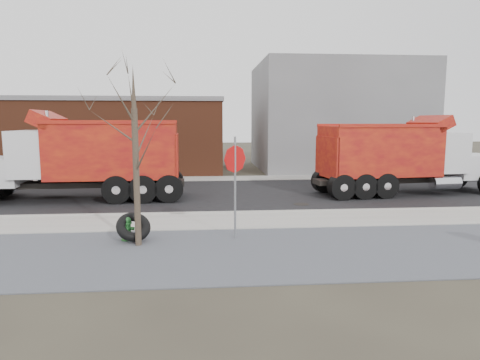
{
  "coord_description": "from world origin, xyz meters",
  "views": [
    {
      "loc": [
        -1.27,
        -15.0,
        3.63
      ],
      "look_at": [
        0.12,
        1.23,
        1.4
      ],
      "focal_mm": 32.0,
      "sensor_mm": 36.0,
      "label": 1
    }
  ],
  "objects": [
    {
      "name": "far_sidewalk",
      "position": [
        0.0,
        12.0,
        0.03
      ],
      "size": [
        60.0,
        2.0,
        0.06
      ],
      "primitive_type": "cube",
      "color": "#9E9B93",
      "rests_on": "ground"
    },
    {
      "name": "fire_hydrant",
      "position": [
        -3.62,
        -1.99,
        0.35
      ],
      "size": [
        0.44,
        0.43,
        0.77
      ],
      "rotation": [
        0.0,
        0.0,
        -0.21
      ],
      "color": "#25622E",
      "rests_on": "ground"
    },
    {
      "name": "curb",
      "position": [
        0.0,
        1.55,
        0.06
      ],
      "size": [
        60.0,
        0.15,
        0.11
      ],
      "primitive_type": "cube",
      "color": "#9E9B93",
      "rests_on": "ground"
    },
    {
      "name": "ground",
      "position": [
        0.0,
        0.0,
        0.0
      ],
      "size": [
        120.0,
        120.0,
        0.0
      ],
      "primitive_type": "plane",
      "color": "#383328",
      "rests_on": "ground"
    },
    {
      "name": "building_brick",
      "position": [
        -10.0,
        17.0,
        2.65
      ],
      "size": [
        20.2,
        8.2,
        5.3
      ],
      "color": "brown",
      "rests_on": "ground"
    },
    {
      "name": "dump_truck_red_b",
      "position": [
        -6.71,
        5.18,
        2.07
      ],
      "size": [
        9.83,
        3.14,
        4.07
      ],
      "rotation": [
        0.0,
        0.0,
        3.18
      ],
      "color": "black",
      "rests_on": "ground"
    },
    {
      "name": "stop_sign",
      "position": [
        -0.31,
        -2.05,
        2.14
      ],
      "size": [
        0.71,
        0.54,
        3.18
      ],
      "rotation": [
        0.0,
        0.0,
        0.24
      ],
      "color": "gray",
      "rests_on": "ground"
    },
    {
      "name": "bare_tree",
      "position": [
        -3.2,
        -2.6,
        3.3
      ],
      "size": [
        3.2,
        3.2,
        5.2
      ],
      "color": "#382D23",
      "rests_on": "ground"
    },
    {
      "name": "dump_truck_red_a",
      "position": [
        8.67,
        5.59,
        1.97
      ],
      "size": [
        9.81,
        3.62,
        3.88
      ],
      "rotation": [
        0.0,
        0.0,
        0.11
      ],
      "color": "black",
      "rests_on": "ground"
    },
    {
      "name": "truck_tire",
      "position": [
        -3.42,
        -2.09,
        0.46
      ],
      "size": [
        1.31,
        1.27,
        0.9
      ],
      "color": "black",
      "rests_on": "ground"
    },
    {
      "name": "building_grey",
      "position": [
        9.0,
        18.0,
        4.0
      ],
      "size": [
        12.0,
        10.0,
        8.0
      ],
      "color": "gray",
      "rests_on": "ground"
    },
    {
      "name": "road",
      "position": [
        0.0,
        6.3,
        0.01
      ],
      "size": [
        60.0,
        9.4,
        0.02
      ],
      "primitive_type": "cube",
      "color": "black",
      "rests_on": "ground"
    },
    {
      "name": "sidewalk",
      "position": [
        0.0,
        0.25,
        0.03
      ],
      "size": [
        60.0,
        2.5,
        0.06
      ],
      "primitive_type": "cube",
      "color": "#9E9B93",
      "rests_on": "ground"
    },
    {
      "name": "gravel_verge",
      "position": [
        0.0,
        -3.5,
        0.01
      ],
      "size": [
        60.0,
        5.0,
        0.03
      ],
      "primitive_type": "cube",
      "color": "slate",
      "rests_on": "ground"
    }
  ]
}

